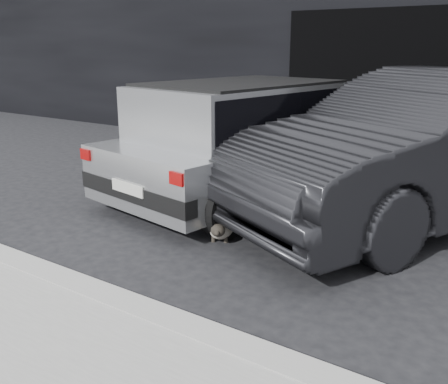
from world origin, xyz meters
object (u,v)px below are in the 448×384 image
Objects in this scene: second_car at (430,146)px; cat_siamese at (221,228)px; cat_white at (149,191)px; silver_hatchback at (247,134)px.

second_car is 7.38× the size of cat_siamese.
cat_siamese is at bearing 39.46° from cat_white.
cat_siamese is at bearing -105.31° from second_car.
silver_hatchback is 2.29m from second_car.
cat_siamese is (0.66, -1.58, -0.71)m from silver_hatchback.
silver_hatchback is 7.34× the size of cat_white.
cat_white is (-0.81, -1.07, -0.68)m from silver_hatchback.
cat_siamese is at bearing -57.68° from silver_hatchback.
cat_white is at bearing -117.83° from silver_hatchback.
second_car reaches higher than silver_hatchback.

